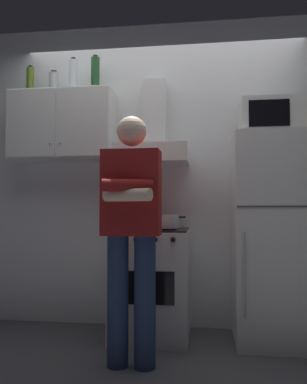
{
  "coord_description": "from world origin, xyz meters",
  "views": [
    {
      "loc": [
        0.38,
        -2.87,
        1.02
      ],
      "look_at": [
        0.0,
        0.0,
        1.15
      ],
      "focal_mm": 36.39,
      "sensor_mm": 36.0,
      "label": 1
    }
  ],
  "objects_px": {
    "bottle_olive_oil": "(30,81)",
    "range_hood": "(153,141)",
    "microwave": "(271,118)",
    "person_standing": "(131,228)",
    "bottle_canister_steel": "(54,83)",
    "refrigerator": "(273,238)",
    "bottle_vodka_clear": "(73,75)",
    "bottle_wine_green": "(95,74)",
    "upper_cabinet": "(63,126)",
    "cooking_pot": "(166,222)",
    "stove_oven": "(151,283)"
  },
  "relations": [
    {
      "from": "upper_cabinet",
      "to": "refrigerator",
      "type": "distance_m",
      "value": 2.0
    },
    {
      "from": "refrigerator",
      "to": "cooking_pot",
      "type": "bearing_deg",
      "value": -171.68
    },
    {
      "from": "refrigerator",
      "to": "bottle_canister_steel",
      "type": "distance_m",
      "value": 2.3
    },
    {
      "from": "upper_cabinet",
      "to": "bottle_olive_oil",
      "type": "xyz_separation_m",
      "value": [
        -0.31,
        0.01,
        0.42
      ]
    },
    {
      "from": "stove_oven",
      "to": "bottle_olive_oil",
      "type": "distance_m",
      "value": 2.07
    },
    {
      "from": "stove_oven",
      "to": "microwave",
      "type": "bearing_deg",
      "value": 1.15
    },
    {
      "from": "cooking_pot",
      "to": "bottle_olive_oil",
      "type": "height_order",
      "value": "bottle_olive_oil"
    },
    {
      "from": "refrigerator",
      "to": "bottle_vodka_clear",
      "type": "distance_m",
      "value": 2.16
    },
    {
      "from": "cooking_pot",
      "to": "bottle_olive_oil",
      "type": "relative_size",
      "value": 1.18
    },
    {
      "from": "upper_cabinet",
      "to": "range_hood",
      "type": "height_order",
      "value": "range_hood"
    },
    {
      "from": "refrigerator",
      "to": "microwave",
      "type": "relative_size",
      "value": 3.33
    },
    {
      "from": "upper_cabinet",
      "to": "refrigerator",
      "type": "bearing_deg",
      "value": -4.07
    },
    {
      "from": "bottle_olive_oil",
      "to": "range_hood",
      "type": "bearing_deg",
      "value": -0.22
    },
    {
      "from": "refrigerator",
      "to": "microwave",
      "type": "bearing_deg",
      "value": 90.9
    },
    {
      "from": "range_hood",
      "to": "microwave",
      "type": "xyz_separation_m",
      "value": [
        0.95,
        -0.11,
        0.14
      ]
    },
    {
      "from": "stove_oven",
      "to": "refrigerator",
      "type": "xyz_separation_m",
      "value": [
        0.95,
        0.0,
        0.37
      ]
    },
    {
      "from": "upper_cabinet",
      "to": "bottle_canister_steel",
      "type": "distance_m",
      "value": 0.42
    },
    {
      "from": "cooking_pot",
      "to": "person_standing",
      "type": "bearing_deg",
      "value": -110.3
    },
    {
      "from": "upper_cabinet",
      "to": "bottle_wine_green",
      "type": "relative_size",
      "value": 2.78
    },
    {
      "from": "cooking_pot",
      "to": "bottle_wine_green",
      "type": "distance_m",
      "value": 1.46
    },
    {
      "from": "microwave",
      "to": "range_hood",
      "type": "bearing_deg",
      "value": 173.54
    },
    {
      "from": "bottle_olive_oil",
      "to": "bottle_wine_green",
      "type": "relative_size",
      "value": 0.79
    },
    {
      "from": "refrigerator",
      "to": "bottle_canister_steel",
      "type": "height_order",
      "value": "bottle_canister_steel"
    },
    {
      "from": "upper_cabinet",
      "to": "bottle_vodka_clear",
      "type": "relative_size",
      "value": 3.06
    },
    {
      "from": "range_hood",
      "to": "cooking_pot",
      "type": "bearing_deg",
      "value": -62.12
    },
    {
      "from": "stove_oven",
      "to": "person_standing",
      "type": "relative_size",
      "value": 0.53
    },
    {
      "from": "person_standing",
      "to": "bottle_wine_green",
      "type": "xyz_separation_m",
      "value": [
        -0.47,
        0.75,
        1.3
      ]
    },
    {
      "from": "upper_cabinet",
      "to": "bottle_canister_steel",
      "type": "xyz_separation_m",
      "value": [
        -0.11,
        0.04,
        0.4
      ]
    },
    {
      "from": "microwave",
      "to": "cooking_pot",
      "type": "xyz_separation_m",
      "value": [
        -0.82,
        -0.14,
        -0.81
      ]
    },
    {
      "from": "upper_cabinet",
      "to": "bottle_olive_oil",
      "type": "relative_size",
      "value": 3.5
    },
    {
      "from": "refrigerator",
      "to": "person_standing",
      "type": "xyz_separation_m",
      "value": [
        -1.0,
        -0.61,
        0.1
      ]
    },
    {
      "from": "upper_cabinet",
      "to": "refrigerator",
      "type": "height_order",
      "value": "upper_cabinet"
    },
    {
      "from": "cooking_pot",
      "to": "bottle_olive_oil",
      "type": "bearing_deg",
      "value": 168.64
    },
    {
      "from": "refrigerator",
      "to": "bottle_canister_steel",
      "type": "bearing_deg",
      "value": 174.87
    },
    {
      "from": "microwave",
      "to": "person_standing",
      "type": "relative_size",
      "value": 0.29
    },
    {
      "from": "person_standing",
      "to": "stove_oven",
      "type": "bearing_deg",
      "value": 85.28
    },
    {
      "from": "range_hood",
      "to": "cooking_pot",
      "type": "xyz_separation_m",
      "value": [
        0.13,
        -0.25,
        -0.67
      ]
    },
    {
      "from": "stove_oven",
      "to": "bottle_canister_steel",
      "type": "height_order",
      "value": "bottle_canister_steel"
    },
    {
      "from": "bottle_canister_steel",
      "to": "refrigerator",
      "type": "bearing_deg",
      "value": -5.13
    },
    {
      "from": "bottle_wine_green",
      "to": "bottle_vodka_clear",
      "type": "xyz_separation_m",
      "value": [
        -0.18,
        -0.05,
        -0.01
      ]
    },
    {
      "from": "person_standing",
      "to": "bottle_olive_oil",
      "type": "xyz_separation_m",
      "value": [
        -1.06,
        0.74,
        1.27
      ]
    },
    {
      "from": "refrigerator",
      "to": "bottle_wine_green",
      "type": "relative_size",
      "value": 4.94
    },
    {
      "from": "upper_cabinet",
      "to": "refrigerator",
      "type": "relative_size",
      "value": 0.56
    },
    {
      "from": "microwave",
      "to": "cooking_pot",
      "type": "height_order",
      "value": "microwave"
    },
    {
      "from": "person_standing",
      "to": "bottle_canister_steel",
      "type": "bearing_deg",
      "value": 138.0
    },
    {
      "from": "microwave",
      "to": "upper_cabinet",
      "type": "bearing_deg",
      "value": 176.52
    },
    {
      "from": "bottle_olive_oil",
      "to": "bottle_wine_green",
      "type": "bearing_deg",
      "value": 0.93
    },
    {
      "from": "bottle_wine_green",
      "to": "bottle_vodka_clear",
      "type": "bearing_deg",
      "value": -165.96
    },
    {
      "from": "person_standing",
      "to": "bottle_vodka_clear",
      "type": "xyz_separation_m",
      "value": [
        -0.65,
        0.7,
        1.29
      ]
    },
    {
      "from": "range_hood",
      "to": "microwave",
      "type": "relative_size",
      "value": 1.56
    }
  ]
}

